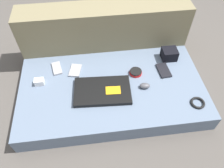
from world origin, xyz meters
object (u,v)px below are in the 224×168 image
object	(u,v)px
laptop	(103,91)
phone_silver	(57,68)
computer_mouse	(145,86)
phone_black	(75,70)
camera_pouch	(169,54)
phone_small	(164,70)
speaker_puck	(136,72)
charger_brick	(39,82)

from	to	relation	value
laptop	phone_silver	xyz separation A→B (m)	(-0.29, 0.23, -0.01)
computer_mouse	phone_black	world-z (taller)	computer_mouse
computer_mouse	camera_pouch	distance (m)	0.33
computer_mouse	phone_small	distance (m)	0.20
phone_black	camera_pouch	world-z (taller)	camera_pouch
computer_mouse	laptop	bearing A→B (deg)	-172.25
computer_mouse	speaker_puck	bearing A→B (deg)	111.63
speaker_puck	charger_brick	xyz separation A→B (m)	(-0.62, -0.01, 0.01)
computer_mouse	speaker_puck	world-z (taller)	computer_mouse
phone_black	phone_small	distance (m)	0.59
laptop	camera_pouch	size ratio (longest dim) A/B	3.52
computer_mouse	charger_brick	size ratio (longest dim) A/B	1.18
phone_black	phone_small	world-z (taller)	phone_small
computer_mouse	phone_black	size ratio (longest dim) A/B	0.56
laptop	speaker_puck	distance (m)	0.27
phone_silver	charger_brick	distance (m)	0.16
laptop	speaker_puck	bearing A→B (deg)	32.25
computer_mouse	charger_brick	world-z (taller)	charger_brick
laptop	computer_mouse	distance (m)	0.27
speaker_puck	camera_pouch	size ratio (longest dim) A/B	0.80
camera_pouch	charger_brick	size ratio (longest dim) A/B	1.73
speaker_puck	phone_black	world-z (taller)	speaker_puck
computer_mouse	charger_brick	xyz separation A→B (m)	(-0.66, 0.11, 0.00)
speaker_puck	charger_brick	world-z (taller)	charger_brick
phone_silver	phone_small	size ratio (longest dim) A/B	0.94
computer_mouse	phone_small	size ratio (longest dim) A/B	0.52
computer_mouse	phone_small	bearing A→B (deg)	44.41
charger_brick	phone_silver	bearing A→B (deg)	48.47
phone_black	phone_small	bearing A→B (deg)	5.96
phone_small	charger_brick	distance (m)	0.81
phone_silver	camera_pouch	world-z (taller)	camera_pouch
laptop	speaker_puck	xyz separation A→B (m)	(0.23, 0.13, -0.00)
phone_silver	phone_small	bearing A→B (deg)	-20.32
phone_small	camera_pouch	size ratio (longest dim) A/B	1.30
charger_brick	phone_black	bearing A→B (deg)	20.05
laptop	phone_silver	distance (m)	0.37
phone_black	speaker_puck	bearing A→B (deg)	2.87
phone_silver	charger_brick	xyz separation A→B (m)	(-0.10, -0.12, 0.01)
phone_black	phone_small	size ratio (longest dim) A/B	0.93
phone_small	camera_pouch	xyz separation A→B (m)	(0.07, 0.12, 0.03)
speaker_puck	phone_black	distance (m)	0.40
computer_mouse	camera_pouch	bearing A→B (deg)	53.60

